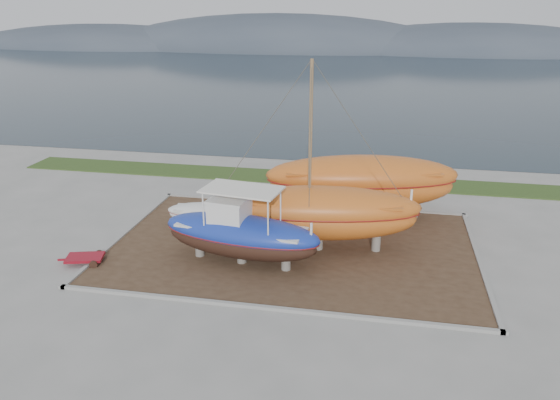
% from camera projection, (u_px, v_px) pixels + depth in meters
% --- Properties ---
extents(ground, '(140.00, 140.00, 0.00)m').
position_uv_depth(ground, '(277.00, 285.00, 24.14)').
color(ground, gray).
rests_on(ground, ground).
extents(dirt_patch, '(18.00, 12.00, 0.06)m').
position_uv_depth(dirt_patch, '(292.00, 247.00, 27.81)').
color(dirt_patch, '#422D1E').
rests_on(dirt_patch, ground).
extents(curb_frame, '(18.60, 12.60, 0.15)m').
position_uv_depth(curb_frame, '(292.00, 246.00, 27.80)').
color(curb_frame, gray).
rests_on(curb_frame, ground).
extents(grass_strip, '(44.00, 3.00, 0.08)m').
position_uv_depth(grass_strip, '(320.00, 179.00, 38.42)').
color(grass_strip, '#284219').
rests_on(grass_strip, ground).
extents(sea, '(260.00, 100.00, 0.04)m').
position_uv_depth(sea, '(361.00, 78.00, 88.69)').
color(sea, '#17252F').
rests_on(sea, ground).
extents(mountain_ridge, '(200.00, 36.00, 20.00)m').
position_uv_depth(mountain_ridge, '(372.00, 50.00, 139.41)').
color(mountain_ridge, '#333D49').
rests_on(mountain_ridge, ground).
extents(blue_caique, '(8.00, 3.51, 3.72)m').
position_uv_depth(blue_caique, '(241.00, 226.00, 25.46)').
color(blue_caique, '#1A34A3').
rests_on(blue_caique, dirt_patch).
extents(white_dinghy, '(4.38, 2.13, 1.26)m').
position_uv_depth(white_dinghy, '(206.00, 215.00, 30.13)').
color(white_dinghy, silver).
rests_on(white_dinghy, dirt_patch).
extents(orange_sailboat, '(10.25, 4.20, 9.34)m').
position_uv_depth(orange_sailboat, '(321.00, 160.00, 25.91)').
color(orange_sailboat, '#BE5C1D').
rests_on(orange_sailboat, dirt_patch).
extents(orange_bare_hull, '(11.26, 5.28, 3.55)m').
position_uv_depth(orange_bare_hull, '(361.00, 188.00, 30.93)').
color(orange_bare_hull, '#BE5C1D').
rests_on(orange_bare_hull, dirt_patch).
extents(red_trailer, '(2.80, 1.90, 0.36)m').
position_uv_depth(red_trailer, '(85.00, 260.00, 26.07)').
color(red_trailer, maroon).
rests_on(red_trailer, ground).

